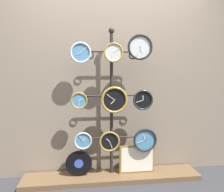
% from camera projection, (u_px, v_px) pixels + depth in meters
% --- Properties ---
extents(shop_wall, '(4.40, 0.04, 2.80)m').
position_uv_depth(shop_wall, '(110.00, 67.00, 2.81)').
color(shop_wall, gray).
rests_on(shop_wall, ground_plane).
extents(low_shelf, '(2.20, 0.36, 0.06)m').
position_uv_depth(low_shelf, '(112.00, 177.00, 2.74)').
color(low_shelf, brown).
rests_on(low_shelf, ground_plane).
extents(display_stand, '(0.76, 0.36, 1.87)m').
position_uv_depth(display_stand, '(111.00, 126.00, 2.73)').
color(display_stand, '#282623').
rests_on(display_stand, ground_plane).
extents(clock_top_left, '(0.24, 0.04, 0.24)m').
position_uv_depth(clock_top_left, '(81.00, 53.00, 2.51)').
color(clock_top_left, '#4C84B2').
extents(clock_top_center, '(0.23, 0.04, 0.23)m').
position_uv_depth(clock_top_center, '(113.00, 53.00, 2.53)').
color(clock_top_center, silver).
extents(clock_top_right, '(0.30, 0.04, 0.30)m').
position_uv_depth(clock_top_right, '(140.00, 47.00, 2.55)').
color(clock_top_right, silver).
extents(clock_middle_left, '(0.20, 0.04, 0.20)m').
position_uv_depth(clock_middle_left, '(79.00, 101.00, 2.55)').
color(clock_middle_left, '#4C84B2').
extents(clock_middle_center, '(0.32, 0.04, 0.32)m').
position_uv_depth(clock_middle_center, '(114.00, 100.00, 2.59)').
color(clock_middle_center, black).
extents(clock_middle_right, '(0.25, 0.04, 0.25)m').
position_uv_depth(clock_middle_right, '(143.00, 100.00, 2.63)').
color(clock_middle_right, black).
extents(clock_bottom_left, '(0.21, 0.04, 0.21)m').
position_uv_depth(clock_bottom_left, '(83.00, 141.00, 2.63)').
color(clock_bottom_left, '#4C84B2').
extents(clock_bottom_center, '(0.25, 0.04, 0.25)m').
position_uv_depth(clock_bottom_center, '(110.00, 141.00, 2.63)').
color(clock_bottom_center, black).
extents(clock_bottom_right, '(0.30, 0.04, 0.30)m').
position_uv_depth(clock_bottom_right, '(145.00, 140.00, 2.70)').
color(clock_bottom_right, '#4C84B2').
extents(vinyl_record, '(0.32, 0.01, 0.32)m').
position_uv_depth(vinyl_record, '(79.00, 164.00, 2.67)').
color(vinyl_record, black).
rests_on(vinyl_record, low_shelf).
extents(picture_frame, '(0.45, 0.02, 0.36)m').
position_uv_depth(picture_frame, '(137.00, 159.00, 2.76)').
color(picture_frame, olive).
rests_on(picture_frame, low_shelf).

